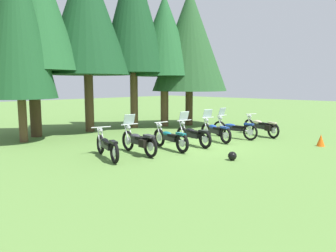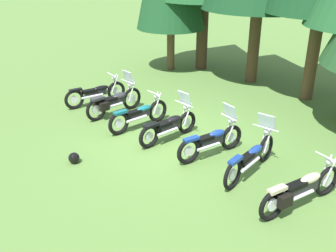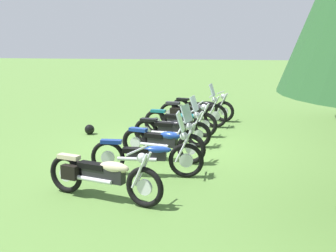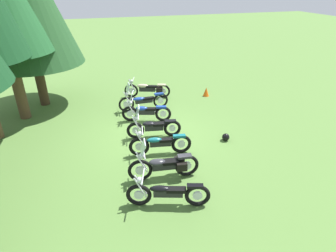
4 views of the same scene
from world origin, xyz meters
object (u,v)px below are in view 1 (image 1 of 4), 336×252
Objects in this scene: pine_tree_0 at (17,15)px; pine_tree_4 at (164,36)px; motorcycle_4 at (215,131)px; motorcycle_3 at (193,134)px; motorcycle_0 at (107,146)px; pine_tree_3 at (133,11)px; motorcycle_5 at (234,128)px; motorcycle_6 at (261,126)px; motorcycle_1 at (139,141)px; motorcycle_2 at (170,138)px; pine_tree_5 at (190,40)px; pine_tree_2 at (86,13)px; dropped_helmet at (232,156)px; traffic_cone at (321,140)px.

pine_tree_0 is 1.15× the size of pine_tree_4.
motorcycle_3 is at bearing 106.07° from motorcycle_4.
pine_tree_3 reaches higher than motorcycle_0.
motorcycle_5 reaches higher than motorcycle_6.
pine_tree_4 is (1.98, 5.14, 4.78)m from motorcycle_4.
motorcycle_1 is 1.01× the size of motorcycle_2.
motorcycle_0 is at bearing 91.11° from motorcycle_3.
pine_tree_4 is (4.71, 5.02, 4.80)m from motorcycle_2.
pine_tree_3 reaches higher than pine_tree_5.
pine_tree_2 is 2.68m from pine_tree_3.
pine_tree_4 is 0.95× the size of pine_tree_5.
dropped_helmet is (-2.55, -2.57, -0.31)m from motorcycle_4.
motorcycle_6 is 11.92m from pine_tree_0.
motorcycle_1 reaches higher than motorcycle_6.
pine_tree_0 is at bearing 40.18° from motorcycle_2.
pine_tree_3 is at bearing 99.84° from traffic_cone.
motorcycle_0 reaches higher than dropped_helmet.
motorcycle_1 reaches higher than traffic_cone.
motorcycle_2 is at bearing 140.66° from traffic_cone.
pine_tree_3 is 10.99m from dropped_helmet.
motorcycle_6 is at bearing -90.99° from motorcycle_3.
motorcycle_1 is 0.96× the size of motorcycle_6.
motorcycle_0 is 0.28× the size of pine_tree_5.
pine_tree_3 is at bearing 153.13° from pine_tree_5.
motorcycle_3 is 0.26× the size of pine_tree_5.
motorcycle_5 is at bearing -81.47° from pine_tree_3.
pine_tree_3 is 20.56× the size of traffic_cone.
motorcycle_2 is at bearing -133.20° from pine_tree_4.
motorcycle_1 is 7.51m from pine_tree_0.
motorcycle_5 reaches higher than motorcycle_0.
motorcycle_0 is at bearing -136.48° from pine_tree_3.
traffic_cone is (7.29, -4.39, -0.19)m from motorcycle_0.
dropped_helmet is at bearing 165.33° from traffic_cone.
motorcycle_5 is (3.97, -0.27, 0.03)m from motorcycle_2.
pine_tree_4 is (0.74, 5.29, 4.77)m from motorcycle_5.
pine_tree_2 reaches higher than motorcycle_6.
pine_tree_4 reaches higher than traffic_cone.
motorcycle_6 is (4.19, -0.79, 0.00)m from motorcycle_3.
pine_tree_3 is 1.23× the size of pine_tree_5.
traffic_cone is at bearing -127.77° from motorcycle_3.
motorcycle_5 is at bearing -84.33° from motorcycle_3.
pine_tree_2 is (-2.26, 6.49, 5.60)m from motorcycle_4.
motorcycle_1 is 1.04× the size of motorcycle_3.
motorcycle_3 is 0.23× the size of pine_tree_2.
pine_tree_0 is (-6.00, 5.77, 4.85)m from motorcycle_4.
motorcycle_6 reaches higher than dropped_helmet.
motorcycle_2 is at bearing 105.13° from motorcycle_4.
pine_tree_0 reaches higher than motorcycle_3.
pine_tree_2 is 31.57× the size of dropped_helmet.
motorcycle_3 is 0.89× the size of motorcycle_5.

